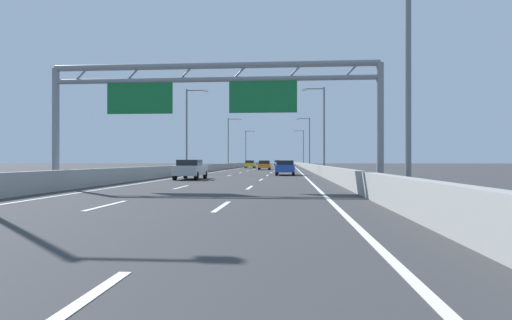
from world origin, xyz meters
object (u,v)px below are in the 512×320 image
yellow_car (250,164)px  streetlamp_right_far (308,140)px  streetlamp_left_far (229,140)px  black_car (289,163)px  streetlamp_right_distant (303,146)px  orange_car (264,165)px  streetlamp_left_distant (247,146)px  green_car (288,164)px  sign_gantry (210,93)px  streetlamp_right_near (401,38)px  white_car (277,163)px  blue_car (285,167)px  streetlamp_right_mid (322,125)px  streetlamp_left_mid (189,125)px  silver_car (190,169)px

yellow_car → streetlamp_right_far: bearing=-8.0°
streetlamp_left_far → black_car: bearing=74.2°
streetlamp_right_distant → orange_car: size_ratio=2.27×
streetlamp_left_distant → orange_car: bearing=-80.9°
yellow_car → streetlamp_left_distant: bearing=97.0°
yellow_car → green_car: size_ratio=1.02×
streetlamp_left_distant → green_car: 25.09m
sign_gantry → streetlamp_right_near: streetlamp_right_near is taller
black_car → streetlamp_right_near: bearing=-88.0°
white_car → sign_gantry: bearing=-90.2°
streetlamp_left_distant → sign_gantry: bearing=-85.4°
sign_gantry → green_car: size_ratio=3.86×
black_car → blue_car: size_ratio=1.02×
yellow_car → white_car: white_car is taller
streetlamp_left_distant → blue_car: bearing=-81.2°
green_car → streetlamp_left_distant: bearing=116.7°
streetlamp_right_near → black_car: 105.34m
streetlamp_right_mid → orange_car: streetlamp_right_mid is taller
streetlamp_right_far → green_car: size_ratio=2.17×
streetlamp_right_mid → black_car: 72.82m
sign_gantry → streetlamp_left_mid: (-7.32, 25.68, 0.56)m
yellow_car → white_car: (3.84, 51.14, 0.03)m
streetlamp_left_far → silver_car: streetlamp_left_far is taller
sign_gantry → orange_car: 44.23m
streetlamp_left_far → yellow_car: 6.21m
streetlamp_right_far → green_car: 12.18m
blue_car → orange_car: size_ratio=1.08×
streetlamp_left_mid → streetlamp_right_near: bearing=-65.4°
streetlamp_left_far → black_car: streetlamp_left_far is taller
yellow_car → orange_car: yellow_car is taller
white_car → silver_car: bearing=-92.1°
sign_gantry → streetlamp_left_distant: (-7.32, 90.87, 0.56)m
white_car → silver_car: size_ratio=1.01×
green_car → white_car: size_ratio=1.02×
streetlamp_right_far → streetlamp_right_distant: 32.60m
yellow_car → orange_car: size_ratio=1.07×
streetlamp_right_mid → green_car: bearing=95.1°
streetlamp_left_far → silver_car: 48.58m
streetlamp_right_mid → black_car: streetlamp_right_mid is taller
streetlamp_left_mid → streetlamp_left_distant: (0.00, 65.19, 0.00)m
streetlamp_right_mid → streetlamp_left_far: (-14.93, 32.60, 0.00)m
black_car → white_car: (-3.65, 12.72, 0.03)m
green_car → orange_car: 25.06m
streetlamp_right_near → streetlamp_left_distant: size_ratio=1.00×
streetlamp_right_mid → streetlamp_left_distant: size_ratio=1.00×
streetlamp_right_near → green_car: bearing=92.9°
white_car → streetlamp_left_far: bearing=-98.3°
silver_car → streetlamp_left_mid: bearing=104.1°
streetlamp_right_far → silver_car: streetlamp_right_far is taller
orange_car → white_car: bearing=89.9°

